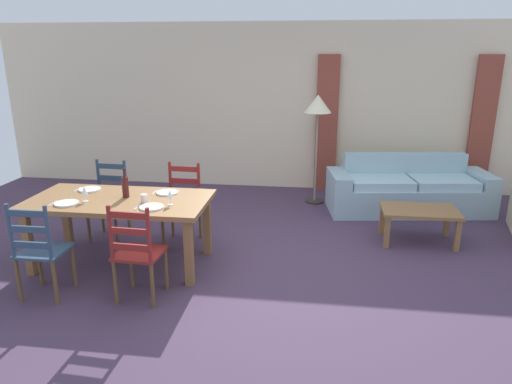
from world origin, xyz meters
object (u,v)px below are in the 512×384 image
(dining_chair_near_right, at_px, (137,252))
(standing_lamp, at_px, (318,111))
(dining_table, at_px, (120,206))
(coffee_table, at_px, (419,214))
(dining_chair_far_right, at_px, (182,204))
(coffee_cup_primary, at_px, (144,199))
(couch, at_px, (407,191))
(dining_chair_far_left, at_px, (109,200))
(wine_glass_near_right, at_px, (170,195))
(dining_chair_near_left, at_px, (40,250))
(wine_bottle, at_px, (125,187))
(wine_glass_near_left, at_px, (84,191))

(dining_chair_near_right, bearing_deg, standing_lamp, 63.49)
(dining_table, relative_size, coffee_table, 2.11)
(dining_chair_far_right, height_order, coffee_cup_primary, dining_chair_far_right)
(dining_chair_far_right, bearing_deg, coffee_cup_primary, -100.43)
(couch, height_order, coffee_table, couch)
(coffee_cup_primary, height_order, coffee_table, coffee_cup_primary)
(dining_chair_far_left, relative_size, coffee_cup_primary, 10.67)
(couch, bearing_deg, dining_chair_near_right, -134.34)
(wine_glass_near_right, bearing_deg, standing_lamp, 61.01)
(coffee_cup_primary, relative_size, standing_lamp, 0.05)
(dining_table, height_order, couch, couch)
(coffee_table, height_order, standing_lamp, standing_lamp)
(dining_table, bearing_deg, coffee_table, 17.80)
(dining_table, bearing_deg, couch, 33.94)
(dining_chair_far_left, bearing_deg, couch, 21.93)
(dining_chair_far_right, relative_size, coffee_table, 1.07)
(dining_chair_near_right, xyz_separation_m, dining_chair_far_right, (0.01, 1.43, 0.00))
(dining_chair_near_left, relative_size, dining_chair_far_right, 1.00)
(couch, bearing_deg, dining_chair_near_left, -141.36)
(couch, bearing_deg, wine_bottle, -146.27)
(wine_bottle, distance_m, standing_lamp, 3.17)
(dining_table, height_order, dining_chair_far_left, dining_chair_far_left)
(dining_chair_near_left, distance_m, standing_lamp, 4.20)
(wine_glass_near_right, height_order, standing_lamp, standing_lamp)
(coffee_cup_primary, distance_m, couch, 3.92)
(dining_chair_near_left, xyz_separation_m, dining_chair_far_left, (-0.02, 1.51, 0.00))
(dining_chair_near_left, relative_size, dining_chair_far_left, 1.00)
(wine_glass_near_left, bearing_deg, wine_glass_near_right, 0.34)
(dining_chair_far_right, height_order, standing_lamp, standing_lamp)
(coffee_cup_primary, bearing_deg, wine_glass_near_left, -176.22)
(couch, bearing_deg, standing_lamp, 172.14)
(coffee_table, bearing_deg, wine_glass_near_right, -156.12)
(dining_chair_far_right, bearing_deg, coffee_table, 6.99)
(dining_chair_near_left, xyz_separation_m, standing_lamp, (2.49, 3.25, 0.93))
(couch, bearing_deg, dining_table, -146.06)
(dining_table, relative_size, dining_chair_near_right, 1.98)
(dining_chair_near_right, xyz_separation_m, coffee_cup_primary, (-0.14, 0.62, 0.32))
(wine_glass_near_right, distance_m, standing_lamp, 3.02)
(wine_glass_near_left, height_order, couch, wine_glass_near_left)
(coffee_cup_primary, xyz_separation_m, standing_lamp, (1.73, 2.56, 0.62))
(dining_chair_far_right, relative_size, standing_lamp, 0.59)
(dining_chair_far_right, bearing_deg, dining_chair_near_right, -90.35)
(dining_chair_near_left, bearing_deg, coffee_table, 26.19)
(dining_chair_far_left, height_order, coffee_cup_primary, dining_chair_far_left)
(wine_glass_near_right, bearing_deg, coffee_table, 23.88)
(dining_chair_near_right, xyz_separation_m, dining_chair_far_left, (-0.93, 1.44, 0.00))
(wine_bottle, xyz_separation_m, coffee_table, (3.26, 1.01, -0.51))
(wine_glass_near_right, height_order, coffee_cup_primary, wine_glass_near_right)
(dining_chair_far_left, xyz_separation_m, coffee_table, (3.78, 0.34, -0.12))
(dining_chair_near_left, distance_m, wine_bottle, 1.06)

